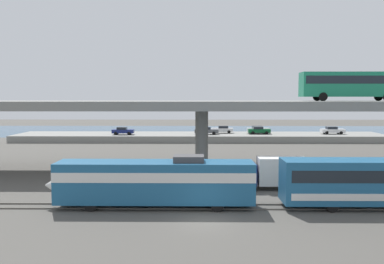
% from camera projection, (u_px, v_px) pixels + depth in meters
% --- Properties ---
extents(ground_plane, '(260.00, 260.00, 0.00)m').
position_uv_depth(ground_plane, '(205.00, 222.00, 29.34)').
color(ground_plane, '#4C4944').
extents(rail_strip_near, '(110.00, 0.12, 0.12)m').
position_uv_depth(rail_strip_near, '(204.00, 209.00, 32.60)').
color(rail_strip_near, '#59544C').
rests_on(rail_strip_near, ground_plane).
extents(rail_strip_far, '(110.00, 0.12, 0.12)m').
position_uv_depth(rail_strip_far, '(204.00, 204.00, 34.05)').
color(rail_strip_far, '#59544C').
rests_on(rail_strip_far, ground_plane).
extents(train_locomotive, '(16.71, 3.04, 4.18)m').
position_uv_depth(train_locomotive, '(146.00, 180.00, 33.20)').
color(train_locomotive, '#1E5984').
rests_on(train_locomotive, ground_plane).
extents(highway_overpass, '(96.00, 10.55, 8.31)m').
position_uv_depth(highway_overpass, '(202.00, 107.00, 48.62)').
color(highway_overpass, gray).
rests_on(highway_overpass, ground_plane).
extents(transit_bus_on_overpass, '(12.00, 2.68, 3.40)m').
position_uv_depth(transit_bus_on_overpass, '(352.00, 84.00, 49.36)').
color(transit_bus_on_overpass, '#197A56').
rests_on(transit_bus_on_overpass, highway_overpass).
extents(service_truck_west, '(6.80, 2.46, 3.04)m').
position_uv_depth(service_truck_west, '(273.00, 172.00, 39.89)').
color(service_truck_west, navy).
rests_on(service_truck_west, ground_plane).
extents(pier_parking_lot, '(73.41, 11.30, 1.32)m').
position_uv_depth(pier_parking_lot, '(200.00, 137.00, 84.08)').
color(pier_parking_lot, gray).
rests_on(pier_parking_lot, ground_plane).
extents(parked_car_0, '(4.39, 1.94, 1.50)m').
position_uv_depth(parked_car_0, '(222.00, 129.00, 85.64)').
color(parked_car_0, silver).
rests_on(parked_car_0, pier_parking_lot).
extents(parked_car_1, '(4.51, 1.95, 1.50)m').
position_uv_depth(parked_car_1, '(258.00, 129.00, 85.71)').
color(parked_car_1, '#B7B7BC').
rests_on(parked_car_1, pier_parking_lot).
extents(parked_car_2, '(4.58, 1.94, 1.50)m').
position_uv_depth(parked_car_2, '(332.00, 130.00, 83.42)').
color(parked_car_2, silver).
rests_on(parked_car_2, pier_parking_lot).
extents(parked_car_3, '(4.37, 1.93, 1.50)m').
position_uv_depth(parked_car_3, '(259.00, 130.00, 83.40)').
color(parked_car_3, '#0C4C26').
rests_on(parked_car_3, pier_parking_lot).
extents(parked_car_4, '(4.19, 1.97, 1.50)m').
position_uv_depth(parked_car_4, '(123.00, 131.00, 82.04)').
color(parked_car_4, navy).
rests_on(parked_car_4, pier_parking_lot).
extents(parked_car_5, '(4.70, 1.85, 1.50)m').
position_uv_depth(parked_car_5, '(206.00, 131.00, 82.52)').
color(parked_car_5, '#515459').
rests_on(parked_car_5, pier_parking_lot).
extents(harbor_water, '(140.00, 36.00, 0.01)m').
position_uv_depth(harbor_water, '(199.00, 131.00, 107.05)').
color(harbor_water, '#2D5170').
rests_on(harbor_water, ground_plane).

